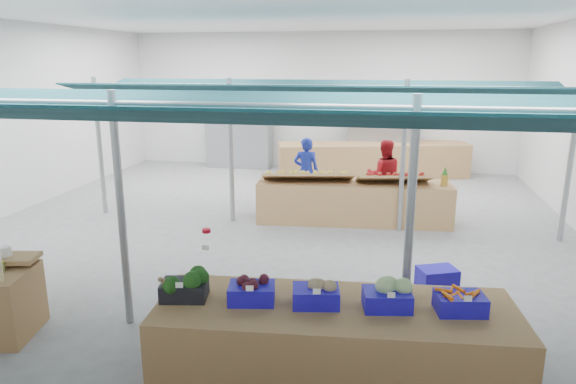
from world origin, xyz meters
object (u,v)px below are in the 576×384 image
at_px(vendor_right, 384,175).
at_px(veg_counter, 335,337).
at_px(vendor_left, 306,172).
at_px(fruit_counter, 353,202).
at_px(crate_stack, 436,289).

bearing_deg(vendor_right, veg_counter, 81.47).
bearing_deg(vendor_left, fruit_counter, 132.32).
bearing_deg(vendor_right, crate_stack, 94.39).
relative_size(veg_counter, vendor_left, 2.42).
relative_size(vendor_left, vendor_right, 1.00).
relative_size(crate_stack, vendor_left, 0.37).
height_order(veg_counter, vendor_right, vendor_right).
xyz_separation_m(veg_counter, crate_stack, (1.21, 1.67, -0.08)).
bearing_deg(veg_counter, vendor_left, 96.95).
distance_m(veg_counter, vendor_right, 6.58).
bearing_deg(crate_stack, veg_counter, -125.81).
relative_size(veg_counter, crate_stack, 6.49).
distance_m(veg_counter, fruit_counter, 5.46).
bearing_deg(vendor_left, vendor_right, 174.83).
relative_size(veg_counter, fruit_counter, 0.97).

